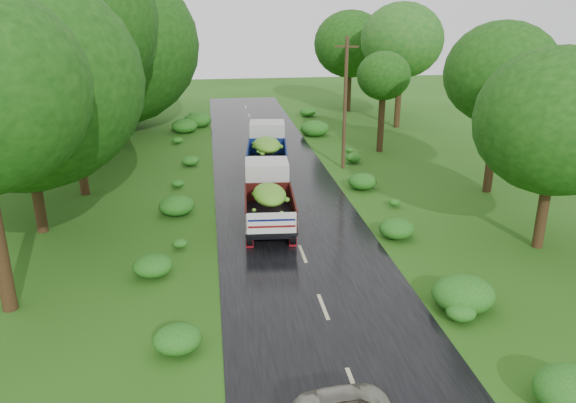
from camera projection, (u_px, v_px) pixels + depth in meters
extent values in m
plane|color=#1F490F|center=(354.00, 388.00, 14.19)|extent=(120.00, 120.00, 0.00)
cube|color=black|center=(317.00, 292.00, 18.84)|extent=(6.50, 80.00, 0.02)
cube|color=#BFB78C|center=(354.00, 387.00, 14.18)|extent=(0.12, 1.60, 0.00)
cube|color=#BFB78C|center=(323.00, 307.00, 17.91)|extent=(0.12, 1.60, 0.00)
cube|color=#BFB78C|center=(303.00, 254.00, 21.63)|extent=(0.12, 1.60, 0.00)
cube|color=#BFB78C|center=(288.00, 216.00, 25.36)|extent=(0.12, 1.60, 0.00)
cube|color=#BFB78C|center=(278.00, 189.00, 29.09)|extent=(0.12, 1.60, 0.00)
cube|color=#BFB78C|center=(269.00, 167.00, 32.82)|extent=(0.12, 1.60, 0.00)
cube|color=#BFB78C|center=(263.00, 150.00, 36.54)|extent=(0.12, 1.60, 0.00)
cube|color=#BFB78C|center=(257.00, 136.00, 40.27)|extent=(0.12, 1.60, 0.00)
cube|color=#BFB78C|center=(253.00, 125.00, 44.00)|extent=(0.12, 1.60, 0.00)
cube|color=#BFB78C|center=(249.00, 115.00, 47.73)|extent=(0.12, 1.60, 0.00)
cube|color=#BFB78C|center=(246.00, 107.00, 51.45)|extent=(0.12, 1.60, 0.00)
cube|color=black|center=(269.00, 214.00, 24.15)|extent=(1.85, 5.05, 0.25)
cylinder|color=black|center=(249.00, 203.00, 25.83)|extent=(0.30, 0.89, 0.88)
cylinder|color=black|center=(286.00, 202.00, 25.95)|extent=(0.30, 0.89, 0.88)
cylinder|color=black|center=(249.00, 227.00, 23.08)|extent=(0.30, 0.89, 0.88)
cylinder|color=black|center=(291.00, 226.00, 23.20)|extent=(0.30, 0.89, 0.88)
cylinder|color=black|center=(250.00, 236.00, 22.24)|extent=(0.30, 0.89, 0.88)
cylinder|color=black|center=(292.00, 234.00, 22.35)|extent=(0.30, 0.89, 0.88)
cube|color=maroon|center=(250.00, 243.00, 22.02)|extent=(0.30, 0.06, 0.40)
cube|color=maroon|center=(293.00, 242.00, 22.14)|extent=(0.30, 0.06, 0.40)
cube|color=silver|center=(267.00, 179.00, 25.69)|extent=(2.05, 1.80, 1.67)
cube|color=black|center=(270.00, 217.00, 23.22)|extent=(2.27, 3.91, 0.14)
cube|color=#450C0C|center=(246.00, 207.00, 22.99)|extent=(0.32, 3.78, 0.84)
cube|color=#450C0C|center=(293.00, 206.00, 23.12)|extent=(0.32, 3.78, 0.84)
cube|color=#450C0C|center=(268.00, 192.00, 24.80)|extent=(2.02, 0.21, 0.84)
cube|color=silver|center=(272.00, 223.00, 21.31)|extent=(2.02, 0.21, 0.84)
ellipsoid|color=#378418|center=(269.00, 194.00, 22.88)|extent=(1.91, 3.29, 0.88)
cube|color=black|center=(267.00, 162.00, 31.70)|extent=(2.15, 5.34, 0.26)
cylinder|color=black|center=(253.00, 156.00, 33.50)|extent=(0.36, 0.94, 0.92)
cylinder|color=black|center=(282.00, 156.00, 33.55)|extent=(0.36, 0.94, 0.92)
cylinder|color=black|center=(251.00, 171.00, 30.61)|extent=(0.36, 0.94, 0.92)
cylinder|color=black|center=(284.00, 171.00, 30.66)|extent=(0.36, 0.94, 0.92)
cylinder|color=black|center=(250.00, 176.00, 29.72)|extent=(0.36, 0.94, 0.92)
cylinder|color=black|center=(284.00, 176.00, 29.77)|extent=(0.36, 0.94, 0.92)
cube|color=maroon|center=(250.00, 181.00, 29.50)|extent=(0.32, 0.07, 0.41)
cube|color=maroon|center=(284.00, 181.00, 29.55)|extent=(0.32, 0.07, 0.41)
cube|color=silver|center=(267.00, 137.00, 33.31)|extent=(2.22, 1.96, 1.75)
cube|color=black|center=(267.00, 164.00, 30.72)|extent=(2.54, 4.17, 0.15)
cube|color=navy|center=(248.00, 155.00, 30.52)|extent=(0.51, 3.95, 0.88)
cube|color=navy|center=(286.00, 154.00, 30.57)|extent=(0.51, 3.95, 0.88)
cube|color=navy|center=(267.00, 146.00, 32.38)|extent=(2.12, 0.31, 0.88)
cube|color=silver|center=(267.00, 164.00, 28.72)|extent=(2.12, 0.31, 0.88)
ellipsoid|color=#378418|center=(267.00, 145.00, 30.36)|extent=(2.14, 3.51, 0.92)
cylinder|color=#382616|center=(345.00, 105.00, 31.48)|extent=(0.26, 0.26, 7.43)
cube|color=#382616|center=(347.00, 47.00, 30.41)|extent=(1.27, 0.48, 0.09)
cylinder|color=black|center=(30.00, 150.00, 22.58)|extent=(0.45, 0.45, 7.15)
ellipsoid|color=#103C0B|center=(19.00, 81.00, 21.66)|extent=(4.37, 4.37, 3.93)
cylinder|color=black|center=(77.00, 129.00, 27.21)|extent=(0.44, 0.44, 6.74)
ellipsoid|color=#103C0B|center=(70.00, 75.00, 26.34)|extent=(3.42, 3.42, 3.08)
cylinder|color=black|center=(58.00, 85.00, 31.41)|extent=(0.51, 0.51, 9.50)
ellipsoid|color=#103C0B|center=(48.00, 18.00, 30.18)|extent=(4.83, 4.83, 4.35)
cylinder|color=black|center=(110.00, 89.00, 35.82)|extent=(0.47, 0.47, 7.84)
ellipsoid|color=#103C0B|center=(105.00, 40.00, 34.81)|extent=(3.58, 3.58, 3.22)
cylinder|color=black|center=(113.00, 83.00, 40.87)|extent=(0.45, 0.45, 7.06)
ellipsoid|color=#103C0B|center=(109.00, 45.00, 39.96)|extent=(5.05, 5.05, 4.55)
cylinder|color=black|center=(128.00, 68.00, 45.45)|extent=(0.48, 0.48, 8.18)
ellipsoid|color=#103C0B|center=(125.00, 27.00, 44.40)|extent=(3.82, 3.82, 3.44)
cylinder|color=black|center=(548.00, 178.00, 21.34)|extent=(0.42, 0.42, 5.74)
ellipsoid|color=#145218|center=(557.00, 121.00, 20.61)|extent=(3.49, 3.49, 3.14)
cylinder|color=black|center=(495.00, 126.00, 27.62)|extent=(0.44, 0.44, 6.77)
ellipsoid|color=#145218|center=(502.00, 73.00, 26.75)|extent=(3.30, 3.30, 2.97)
cylinder|color=black|center=(382.00, 109.00, 35.45)|extent=(0.41, 0.41, 5.49)
ellipsoid|color=#145218|center=(384.00, 76.00, 34.75)|extent=(2.59, 2.59, 2.33)
cylinder|color=black|center=(400.00, 79.00, 42.11)|extent=(0.46, 0.46, 7.35)
ellipsoid|color=#145218|center=(402.00, 40.00, 41.16)|extent=(3.48, 3.48, 3.14)
cylinder|color=black|center=(349.00, 74.00, 48.52)|extent=(0.44, 0.44, 6.51)
ellipsoid|color=#145218|center=(350.00, 44.00, 47.69)|extent=(3.53, 3.53, 3.18)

